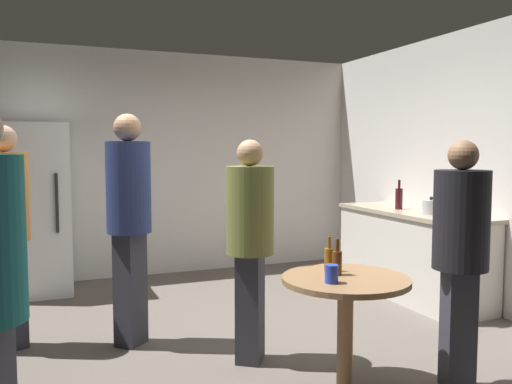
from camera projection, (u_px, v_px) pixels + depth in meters
ground_plane at (222, 353)px, 4.11m from camera, size 5.20×5.20×0.10m
wall_back at (154, 164)px, 6.43m from camera, size 5.32×0.06×2.70m
wall_side_right at (487, 168)px, 4.97m from camera, size 0.06×5.20×2.70m
refrigerator at (35, 209)px, 5.57m from camera, size 0.70×0.68×1.80m
kitchen_counter at (411, 253)px, 5.50m from camera, size 0.64×1.86×0.90m
kettle at (431, 207)px, 5.12m from camera, size 0.24×0.17×0.18m
wine_bottle_on_counter at (399, 198)px, 5.57m from camera, size 0.08×0.08×0.31m
foreground_table at (346, 293)px, 3.31m from camera, size 0.80×0.80×0.73m
beer_bottle_amber at (329, 259)px, 3.45m from camera, size 0.06×0.06×0.23m
beer_bottle_brown at (337, 262)px, 3.35m from camera, size 0.06×0.06×0.23m
plastic_cup_blue at (331, 274)px, 3.14m from camera, size 0.08×0.08×0.11m
person_in_navy_shirt at (129, 210)px, 4.08m from camera, size 0.48×0.48×1.80m
person_in_black_shirt at (460, 246)px, 3.31m from camera, size 0.45×0.45×1.59m
person_in_olive_shirt at (250, 234)px, 3.76m from camera, size 0.47×0.47×1.60m
person_in_orange_shirt at (6, 220)px, 3.98m from camera, size 0.45×0.45×1.71m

